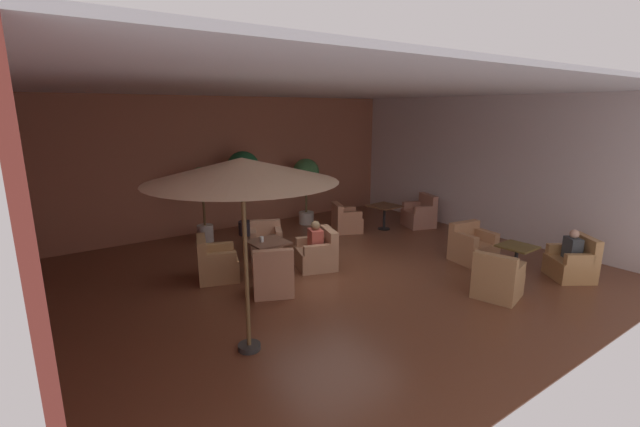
{
  "coord_description": "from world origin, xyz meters",
  "views": [
    {
      "loc": [
        -5.15,
        -6.76,
        3.29
      ],
      "look_at": [
        0.0,
        0.46,
        1.17
      ],
      "focal_mm": 24.21,
      "sensor_mm": 36.0,
      "label": 1
    }
  ],
  "objects_px": {
    "cafe_table_front_left": "(268,248)",
    "armchair_front_left_south": "(266,243)",
    "patron_blue_shirt": "(573,246)",
    "iced_drink_cup": "(262,239)",
    "patron_by_window": "(315,237)",
    "armchair_mid_center_south": "(472,247)",
    "armchair_mid_center_north": "(497,280)",
    "cafe_table_front_right": "(384,210)",
    "armchair_front_right_north": "(420,215)",
    "potted_tree_mid_left": "(243,173)",
    "armchair_front_right_east": "(346,221)",
    "armchair_front_left_west": "(216,263)",
    "potted_tree_left_corner": "(203,190)",
    "patio_umbrella_tall_red": "(242,171)",
    "armchair_mid_center_east": "(572,263)",
    "armchair_front_left_east": "(318,254)",
    "potted_tree_mid_right": "(306,178)",
    "armchair_front_left_north": "(273,276)",
    "cafe_table_mid_center": "(516,254)"
  },
  "relations": [
    {
      "from": "armchair_front_left_west",
      "to": "potted_tree_left_corner",
      "type": "xyz_separation_m",
      "value": [
        0.74,
        2.52,
        1.02
      ]
    },
    {
      "from": "cafe_table_front_left",
      "to": "patio_umbrella_tall_red",
      "type": "relative_size",
      "value": 0.28
    },
    {
      "from": "cafe_table_front_left",
      "to": "potted_tree_mid_left",
      "type": "distance_m",
      "value": 3.21
    },
    {
      "from": "armchair_front_left_east",
      "to": "patron_by_window",
      "type": "xyz_separation_m",
      "value": [
        -0.04,
        0.01,
        0.38
      ]
    },
    {
      "from": "armchair_front_left_south",
      "to": "patron_blue_shirt",
      "type": "bearing_deg",
      "value": -47.45
    },
    {
      "from": "potted_tree_mid_left",
      "to": "patron_by_window",
      "type": "height_order",
      "value": "potted_tree_mid_left"
    },
    {
      "from": "armchair_front_left_north",
      "to": "armchair_mid_center_north",
      "type": "xyz_separation_m",
      "value": [
        3.2,
        -2.48,
        -0.02
      ]
    },
    {
      "from": "armchair_front_right_east",
      "to": "potted_tree_mid_left",
      "type": "xyz_separation_m",
      "value": [
        -2.42,
        1.31,
        1.39
      ]
    },
    {
      "from": "armchair_mid_center_south",
      "to": "potted_tree_mid_left",
      "type": "height_order",
      "value": "potted_tree_mid_left"
    },
    {
      "from": "armchair_mid_center_east",
      "to": "potted_tree_left_corner",
      "type": "height_order",
      "value": "potted_tree_left_corner"
    },
    {
      "from": "armchair_front_left_east",
      "to": "patron_by_window",
      "type": "relative_size",
      "value": 1.56
    },
    {
      "from": "armchair_front_left_east",
      "to": "armchair_front_left_south",
      "type": "bearing_deg",
      "value": 113.35
    },
    {
      "from": "cafe_table_front_right",
      "to": "armchair_front_right_north",
      "type": "xyz_separation_m",
      "value": [
        1.07,
        -0.36,
        -0.23
      ]
    },
    {
      "from": "armchair_front_right_north",
      "to": "armchair_front_right_east",
      "type": "xyz_separation_m",
      "value": [
        -2.11,
        0.81,
        -0.03
      ]
    },
    {
      "from": "patio_umbrella_tall_red",
      "to": "patron_by_window",
      "type": "distance_m",
      "value": 3.85
    },
    {
      "from": "armchair_front_left_east",
      "to": "patron_by_window",
      "type": "bearing_deg",
      "value": 161.86
    },
    {
      "from": "armchair_front_left_south",
      "to": "armchair_mid_center_east",
      "type": "bearing_deg",
      "value": -47.36
    },
    {
      "from": "armchair_front_left_north",
      "to": "armchair_front_left_south",
      "type": "height_order",
      "value": "armchair_front_left_north"
    },
    {
      "from": "armchair_front_right_east",
      "to": "cafe_table_mid_center",
      "type": "bearing_deg",
      "value": -83.1
    },
    {
      "from": "cafe_table_front_left",
      "to": "armchair_mid_center_north",
      "type": "distance_m",
      "value": 4.42
    },
    {
      "from": "armchair_mid_center_south",
      "to": "patron_blue_shirt",
      "type": "bearing_deg",
      "value": -67.24
    },
    {
      "from": "armchair_mid_center_north",
      "to": "iced_drink_cup",
      "type": "xyz_separation_m",
      "value": [
        -2.89,
        3.48,
        0.42
      ]
    },
    {
      "from": "armchair_front_right_north",
      "to": "iced_drink_cup",
      "type": "relative_size",
      "value": 9.1
    },
    {
      "from": "cafe_table_front_left",
      "to": "patron_by_window",
      "type": "relative_size",
      "value": 1.2
    },
    {
      "from": "potted_tree_left_corner",
      "to": "potted_tree_mid_right",
      "type": "height_order",
      "value": "potted_tree_mid_right"
    },
    {
      "from": "cafe_table_front_left",
      "to": "potted_tree_mid_right",
      "type": "relative_size",
      "value": 0.39
    },
    {
      "from": "potted_tree_mid_left",
      "to": "potted_tree_mid_right",
      "type": "relative_size",
      "value": 1.17
    },
    {
      "from": "armchair_front_left_west",
      "to": "iced_drink_cup",
      "type": "relative_size",
      "value": 9.17
    },
    {
      "from": "patio_umbrella_tall_red",
      "to": "potted_tree_mid_right",
      "type": "bearing_deg",
      "value": 49.62
    },
    {
      "from": "potted_tree_mid_left",
      "to": "patron_blue_shirt",
      "type": "bearing_deg",
      "value": -59.5
    },
    {
      "from": "armchair_front_left_west",
      "to": "potted_tree_left_corner",
      "type": "relative_size",
      "value": 0.52
    },
    {
      "from": "cafe_table_front_right",
      "to": "armchair_front_right_north",
      "type": "bearing_deg",
      "value": -18.7
    },
    {
      "from": "armchair_front_right_north",
      "to": "armchair_front_left_west",
      "type": "bearing_deg",
      "value": -176.49
    },
    {
      "from": "cafe_table_front_left",
      "to": "armchair_front_left_south",
      "type": "bearing_deg",
      "value": 64.1
    },
    {
      "from": "armchair_front_left_west",
      "to": "patron_blue_shirt",
      "type": "relative_size",
      "value": 1.68
    },
    {
      "from": "armchair_front_left_west",
      "to": "patio_umbrella_tall_red",
      "type": "relative_size",
      "value": 0.37
    },
    {
      "from": "iced_drink_cup",
      "to": "patron_by_window",
      "type": "bearing_deg",
      "value": -17.89
    },
    {
      "from": "armchair_front_left_south",
      "to": "iced_drink_cup",
      "type": "distance_m",
      "value": 1.16
    },
    {
      "from": "armchair_front_left_north",
      "to": "armchair_front_left_east",
      "type": "bearing_deg",
      "value": 23.48
    },
    {
      "from": "armchair_mid_center_east",
      "to": "patron_blue_shirt",
      "type": "relative_size",
      "value": 1.74
    },
    {
      "from": "potted_tree_mid_right",
      "to": "cafe_table_front_left",
      "type": "bearing_deg",
      "value": -134.81
    },
    {
      "from": "armchair_mid_center_south",
      "to": "potted_tree_mid_right",
      "type": "height_order",
      "value": "potted_tree_mid_right"
    },
    {
      "from": "cafe_table_front_left",
      "to": "armchair_front_left_north",
      "type": "relative_size",
      "value": 0.8
    },
    {
      "from": "armchair_front_right_north",
      "to": "potted_tree_mid_left",
      "type": "distance_m",
      "value": 5.18
    },
    {
      "from": "armchair_front_left_north",
      "to": "armchair_mid_center_north",
      "type": "height_order",
      "value": "armchair_front_left_north"
    },
    {
      "from": "patio_umbrella_tall_red",
      "to": "patron_by_window",
      "type": "relative_size",
      "value": 4.34
    },
    {
      "from": "cafe_table_front_left",
      "to": "patron_blue_shirt",
      "type": "height_order",
      "value": "patron_blue_shirt"
    },
    {
      "from": "patio_umbrella_tall_red",
      "to": "armchair_front_left_east",
      "type": "bearing_deg",
      "value": 38.29
    },
    {
      "from": "iced_drink_cup",
      "to": "armchair_front_right_east",
      "type": "bearing_deg",
      "value": 23.88
    },
    {
      "from": "armchair_front_right_north",
      "to": "armchair_mid_center_east",
      "type": "xyz_separation_m",
      "value": [
        -0.59,
        -4.52,
        -0.02
      ]
    }
  ]
}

